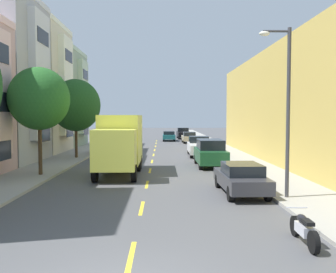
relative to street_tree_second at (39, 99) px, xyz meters
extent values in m
plane|color=#4C4C4F|center=(6.40, 15.40, -4.60)|extent=(160.00, 160.00, 0.00)
cube|color=#99968E|center=(-0.70, 13.40, -4.53)|extent=(3.20, 120.00, 0.14)
cube|color=#99968E|center=(13.50, 13.40, -4.53)|extent=(3.20, 120.00, 0.14)
cube|color=yellow|center=(6.40, -12.60, -4.59)|extent=(0.14, 2.20, 0.01)
cube|color=yellow|center=(6.40, -7.60, -4.59)|extent=(0.14, 2.20, 0.01)
cube|color=yellow|center=(6.40, -2.60, -4.59)|extent=(0.14, 2.20, 0.01)
cube|color=yellow|center=(6.40, 2.40, -4.59)|extent=(0.14, 2.20, 0.01)
cube|color=yellow|center=(6.40, 7.40, -4.59)|extent=(0.14, 2.20, 0.01)
cube|color=yellow|center=(6.40, 12.40, -4.59)|extent=(0.14, 2.20, 0.01)
cube|color=yellow|center=(6.40, 17.40, -4.59)|extent=(0.14, 2.20, 0.01)
cube|color=yellow|center=(6.40, 22.40, -4.59)|extent=(0.14, 2.20, 0.01)
cube|color=yellow|center=(6.40, 27.40, -4.59)|extent=(0.14, 2.20, 0.01)
cube|color=yellow|center=(6.40, 32.40, -4.59)|extent=(0.14, 2.20, 0.01)
cube|color=#1E232D|center=(-1.73, -1.25, -2.96)|extent=(0.04, 2.56, 1.10)
cube|color=#1E232D|center=(-1.73, -1.25, -0.22)|extent=(0.04, 2.56, 1.10)
cube|color=silver|center=(-2.02, 6.44, 2.00)|extent=(0.55, 3.37, 9.53)
cube|color=#1E232D|center=(-1.73, 6.44, -2.40)|extent=(0.04, 2.56, 1.10)
cube|color=#1E232D|center=(-1.73, 6.44, 1.27)|extent=(0.04, 2.56, 1.10)
cube|color=#1E232D|center=(-1.73, 6.44, 4.93)|extent=(0.04, 2.56, 1.10)
cube|color=beige|center=(-8.05, 14.12, 1.39)|extent=(11.50, 7.49, 11.97)
cube|color=white|center=(-2.55, 14.12, 7.59)|extent=(0.60, 7.49, 0.44)
cube|color=white|center=(-2.02, 14.12, 1.87)|extent=(0.55, 3.37, 9.34)
cube|color=#1E232D|center=(-1.73, 14.12, -2.44)|extent=(0.04, 2.56, 1.10)
cube|color=#1E232D|center=(-1.73, 14.12, 1.15)|extent=(0.04, 2.56, 1.10)
cube|color=#1E232D|center=(-1.73, 14.12, 4.74)|extent=(0.04, 2.56, 1.10)
cube|color=#99AD8E|center=(-8.65, 21.81, 0.81)|extent=(12.70, 7.49, 10.82)
cube|color=beige|center=(-2.55, 21.81, 6.44)|extent=(0.60, 7.49, 0.44)
cube|color=beige|center=(-2.02, 21.81, 1.24)|extent=(0.55, 3.37, 8.44)
cube|color=#1E232D|center=(-1.73, 21.81, -2.65)|extent=(0.04, 2.56, 1.10)
cube|color=#1E232D|center=(-1.73, 21.81, 0.59)|extent=(0.04, 2.56, 1.10)
cube|color=#1E232D|center=(-1.73, 21.81, 3.84)|extent=(0.04, 2.56, 1.10)
cube|color=tan|center=(20.10, 5.40, -0.23)|extent=(10.00, 36.00, 8.73)
cylinder|color=#47331E|center=(0.00, 0.00, -2.91)|extent=(0.22, 0.22, 3.09)
ellipsoid|color=#235B23|center=(0.00, 0.00, 0.01)|extent=(3.53, 3.53, 3.68)
cylinder|color=#47331E|center=(0.00, 9.16, -3.09)|extent=(0.24, 0.24, 2.74)
ellipsoid|color=#1E4C1E|center=(0.00, 9.16, -0.09)|extent=(4.10, 4.10, 4.34)
cylinder|color=#38383D|center=(12.50, -6.36, -0.90)|extent=(0.16, 0.16, 7.12)
cylinder|color=#38383D|center=(11.95, -6.36, 2.51)|extent=(1.10, 0.10, 0.10)
ellipsoid|color=silver|center=(11.45, -6.36, 2.41)|extent=(0.44, 0.28, 0.20)
cube|color=#D8D84C|center=(4.60, 1.82, -2.44)|extent=(2.41, 5.00, 2.99)
cube|color=#D8D84C|center=(4.61, -1.83, -2.84)|extent=(2.31, 1.91, 2.20)
cube|color=black|center=(4.61, -2.73, -2.35)|extent=(2.02, 0.09, 0.97)
cube|color=black|center=(4.59, 4.24, -4.17)|extent=(2.40, 0.17, 0.24)
cylinder|color=black|center=(3.55, -1.88, -4.12)|extent=(0.28, 0.96, 0.96)
cylinder|color=black|center=(5.67, -1.88, -4.12)|extent=(0.28, 0.96, 0.96)
cylinder|color=black|center=(3.53, 3.11, -4.12)|extent=(0.28, 0.96, 0.96)
cylinder|color=black|center=(5.65, 3.12, -4.12)|extent=(0.28, 0.96, 0.96)
cylinder|color=black|center=(3.54, 2.01, -4.12)|extent=(0.28, 0.96, 0.96)
cylinder|color=black|center=(5.66, 2.02, -4.12)|extent=(0.28, 0.96, 0.96)
cube|color=#7A9EC6|center=(2.12, 25.15, -3.87)|extent=(2.06, 5.32, 0.80)
cube|color=black|center=(2.13, 23.99, -3.17)|extent=(1.78, 1.61, 0.60)
cylinder|color=black|center=(1.25, 23.34, -4.27)|extent=(0.23, 0.66, 0.66)
cylinder|color=black|center=(3.03, 23.36, -4.27)|extent=(0.23, 0.66, 0.66)
cylinder|color=black|center=(1.21, 26.95, -4.27)|extent=(0.23, 0.66, 0.66)
cylinder|color=black|center=(2.99, 26.97, -4.27)|extent=(0.23, 0.66, 0.66)
cube|color=#333338|center=(10.83, -4.98, -3.97)|extent=(1.89, 4.54, 0.60)
cube|color=black|center=(10.83, -5.21, -3.42)|extent=(1.63, 2.19, 0.50)
cylinder|color=black|center=(11.59, -3.44, -4.27)|extent=(0.23, 0.66, 0.66)
cylinder|color=black|center=(10.01, -3.47, -4.27)|extent=(0.23, 0.66, 0.66)
cylinder|color=black|center=(11.65, -6.50, -4.27)|extent=(0.23, 0.66, 0.66)
cylinder|color=black|center=(10.07, -6.53, -4.27)|extent=(0.23, 0.66, 0.66)
cube|color=orange|center=(2.03, 14.37, -3.87)|extent=(2.09, 5.33, 0.80)
cube|color=black|center=(2.01, 13.21, -3.17)|extent=(1.79, 1.62, 0.60)
cylinder|color=black|center=(1.11, 12.59, -4.27)|extent=(0.23, 0.66, 0.66)
cylinder|color=black|center=(2.89, 12.56, -4.27)|extent=(0.23, 0.66, 0.66)
cylinder|color=black|center=(1.17, 16.19, -4.27)|extent=(0.23, 0.66, 0.66)
cylinder|color=black|center=(2.95, 16.16, -4.27)|extent=(0.23, 0.66, 0.66)
cube|color=tan|center=(10.82, 27.86, -3.96)|extent=(1.84, 4.04, 0.62)
cube|color=black|center=(10.84, 27.38, -3.37)|extent=(1.57, 1.72, 0.55)
cylinder|color=black|center=(11.55, 29.24, -4.27)|extent=(0.24, 0.67, 0.66)
cylinder|color=black|center=(10.03, 29.20, -4.27)|extent=(0.24, 0.67, 0.66)
cylinder|color=black|center=(11.62, 26.52, -4.27)|extent=(0.24, 0.67, 0.66)
cylinder|color=black|center=(10.10, 26.48, -4.27)|extent=(0.24, 0.67, 0.66)
cube|color=#194C28|center=(10.64, 4.38, -3.82)|extent=(1.97, 4.81, 0.90)
cube|color=black|center=(10.64, 4.38, -3.02)|extent=(1.73, 2.79, 0.70)
cylinder|color=black|center=(11.50, 6.02, -4.27)|extent=(0.22, 0.66, 0.66)
cylinder|color=black|center=(9.77, 6.01, -4.27)|extent=(0.22, 0.66, 0.66)
cylinder|color=black|center=(11.51, 2.75, -4.27)|extent=(0.22, 0.66, 0.66)
cylinder|color=black|center=(9.78, 2.74, -4.27)|extent=(0.22, 0.66, 0.66)
cube|color=black|center=(10.66, 37.70, -3.87)|extent=(2.12, 5.34, 0.80)
cube|color=black|center=(10.64, 38.87, -3.17)|extent=(1.80, 1.63, 0.60)
cylinder|color=black|center=(11.51, 39.52, -4.27)|extent=(0.24, 0.66, 0.66)
cylinder|color=black|center=(9.73, 39.48, -4.27)|extent=(0.24, 0.66, 0.66)
cylinder|color=black|center=(11.60, 35.92, -4.27)|extent=(0.24, 0.66, 0.66)
cylinder|color=black|center=(9.82, 35.88, -4.27)|extent=(0.24, 0.66, 0.66)
cube|color=silver|center=(10.61, 11.35, -3.87)|extent=(2.07, 5.33, 0.80)
cube|color=black|center=(10.62, 12.51, -3.17)|extent=(1.78, 1.61, 0.60)
cylinder|color=black|center=(11.52, 13.14, -4.27)|extent=(0.23, 0.66, 0.66)
cylinder|color=black|center=(9.74, 13.16, -4.27)|extent=(0.23, 0.66, 0.66)
cylinder|color=black|center=(11.47, 9.54, -4.27)|extent=(0.23, 0.66, 0.66)
cylinder|color=black|center=(9.69, 9.56, -4.27)|extent=(0.23, 0.66, 0.66)
cube|color=#195B60|center=(8.20, 32.32, -3.97)|extent=(1.80, 4.50, 0.60)
cube|color=black|center=(8.20, 32.10, -3.42)|extent=(1.58, 2.16, 0.50)
cylinder|color=black|center=(8.99, 33.85, -4.27)|extent=(0.22, 0.66, 0.66)
cylinder|color=black|center=(7.41, 33.85, -4.27)|extent=(0.22, 0.66, 0.66)
cylinder|color=black|center=(8.99, 30.79, -4.27)|extent=(0.22, 0.66, 0.66)
cylinder|color=black|center=(7.41, 30.79, -4.27)|extent=(0.22, 0.66, 0.66)
cylinder|color=black|center=(11.17, -11.03, -4.30)|extent=(0.16, 0.60, 0.60)
cylinder|color=black|center=(11.13, -12.48, -4.30)|extent=(0.16, 0.60, 0.60)
cube|color=silver|center=(11.15, -11.76, -4.18)|extent=(0.30, 0.82, 0.28)
ellipsoid|color=black|center=(11.15, -11.58, -3.92)|extent=(0.24, 0.48, 0.22)
cube|color=black|center=(11.14, -12.02, -3.90)|extent=(0.23, 0.53, 0.10)
cylinder|color=silver|center=(11.17, -11.15, -3.72)|extent=(0.62, 0.05, 0.03)
camera|label=1|loc=(7.19, -21.85, -1.04)|focal=39.57mm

